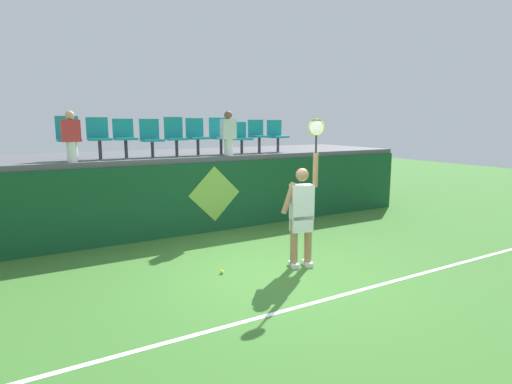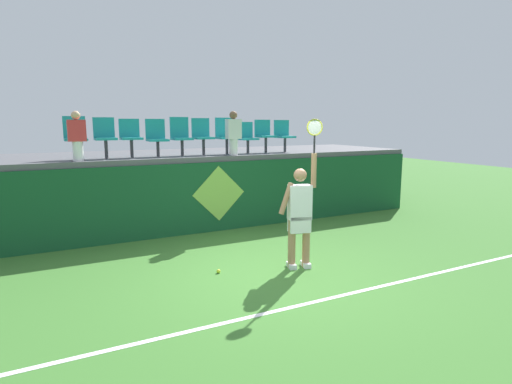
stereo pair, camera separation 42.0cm
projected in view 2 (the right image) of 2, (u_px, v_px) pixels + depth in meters
The scene contains 20 objects.
ground_plane at pixel (269, 275), 6.89m from camera, with size 40.00×40.00×0.00m, color #3D752D.
court_back_wall at pixel (203, 197), 9.48m from camera, with size 12.12×0.20×1.60m, color #144C28.
spectator_platform at pixel (182, 155), 10.70m from camera, with size 12.12×3.19×0.12m, color #56565B.
court_baseline_stripe at pixel (312, 303), 5.81m from camera, with size 10.90×0.08×0.01m, color white.
tennis_player at pixel (300, 213), 7.09m from camera, with size 0.74×0.35×2.54m.
tennis_ball at pixel (219, 271), 6.95m from camera, with size 0.07×0.07×0.07m, color #D1E533.
water_bottle at pixel (79, 155), 8.30m from camera, with size 0.07×0.07×0.26m, color #338CE5.
stadium_chair_0 at pixel (75, 135), 8.68m from camera, with size 0.44×0.42×0.90m.
stadium_chair_1 at pixel (105, 135), 8.95m from camera, with size 0.44×0.42×0.87m.
stadium_chair_2 at pixel (130, 135), 9.19m from camera, with size 0.44×0.42×0.85m.
stadium_chair_3 at pixel (157, 136), 9.46m from camera, with size 0.44×0.42×0.84m.
stadium_chair_4 at pixel (181, 135), 9.71m from camera, with size 0.44×0.42×0.89m.
stadium_chair_5 at pixel (202, 135), 9.94m from camera, with size 0.44×0.42×0.87m.
stadium_chair_6 at pixel (225, 134), 10.22m from camera, with size 0.44×0.42×0.88m.
stadium_chair_7 at pixel (247, 136), 10.48m from camera, with size 0.44×0.42×0.78m.
stadium_chair_8 at pixel (264, 134), 10.70m from camera, with size 0.44×0.42×0.84m.
stadium_chair_9 at pixel (284, 134), 10.96m from camera, with size 0.44×0.42×0.83m.
spectator_0 at pixel (233, 133), 9.79m from camera, with size 0.34×0.20×1.03m.
spectator_1 at pixel (77, 136), 8.27m from camera, with size 0.34×0.20×0.99m.
wall_signage_mount at pixel (219, 231), 9.68m from camera, with size 1.27×0.01×1.52m.
Camera 2 is at (-3.19, -5.75, 2.48)m, focal length 29.30 mm.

